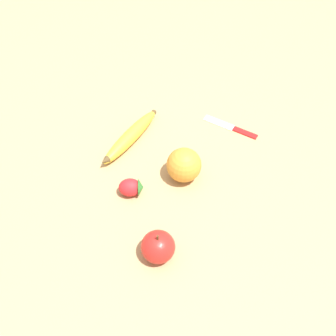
{
  "coord_description": "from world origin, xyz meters",
  "views": [
    {
      "loc": [
        -0.5,
        -0.42,
        0.76
      ],
      "look_at": [
        -0.04,
        -0.06,
        0.03
      ],
      "focal_mm": 42.0,
      "sensor_mm": 36.0,
      "label": 1
    }
  ],
  "objects_px": {
    "banana": "(130,137)",
    "apple": "(158,247)",
    "paring_knife": "(232,127)",
    "strawberry": "(132,187)",
    "orange": "(184,165)"
  },
  "relations": [
    {
      "from": "banana",
      "to": "strawberry",
      "type": "xyz_separation_m",
      "value": [
        -0.12,
        -0.11,
        0.0
      ]
    },
    {
      "from": "orange",
      "to": "strawberry",
      "type": "bearing_deg",
      "value": 150.52
    },
    {
      "from": "paring_knife",
      "to": "apple",
      "type": "bearing_deg",
      "value": -177.46
    },
    {
      "from": "strawberry",
      "to": "orange",
      "type": "bearing_deg",
      "value": 21.05
    },
    {
      "from": "banana",
      "to": "paring_knife",
      "type": "height_order",
      "value": "banana"
    },
    {
      "from": "orange",
      "to": "apple",
      "type": "height_order",
      "value": "orange"
    },
    {
      "from": "banana",
      "to": "paring_knife",
      "type": "xyz_separation_m",
      "value": [
        0.2,
        -0.18,
        -0.01
      ]
    },
    {
      "from": "orange",
      "to": "paring_knife",
      "type": "distance_m",
      "value": 0.21
    },
    {
      "from": "banana",
      "to": "orange",
      "type": "xyz_separation_m",
      "value": [
        -0.01,
        -0.18,
        0.02
      ]
    },
    {
      "from": "banana",
      "to": "apple",
      "type": "distance_m",
      "value": 0.33
    },
    {
      "from": "apple",
      "to": "paring_knife",
      "type": "xyz_separation_m",
      "value": [
        0.41,
        0.07,
        -0.03
      ]
    },
    {
      "from": "banana",
      "to": "orange",
      "type": "bearing_deg",
      "value": 83.24
    },
    {
      "from": "apple",
      "to": "paring_knife",
      "type": "bearing_deg",
      "value": 10.29
    },
    {
      "from": "banana",
      "to": "apple",
      "type": "bearing_deg",
      "value": 46.73
    },
    {
      "from": "orange",
      "to": "apple",
      "type": "distance_m",
      "value": 0.22
    }
  ]
}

